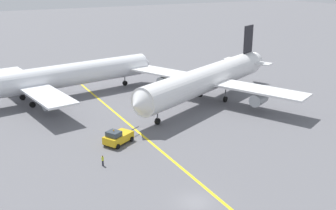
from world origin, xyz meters
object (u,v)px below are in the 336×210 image
object	(u,v)px
airliner_at_gate_left	(40,80)
airliner_being_pushed	(207,79)
ground_crew_wing_walker_right	(103,160)
pushback_tug	(118,137)

from	to	relation	value
airliner_at_gate_left	airliner_being_pushed	world-z (taller)	airliner_being_pushed
airliner_being_pushed	ground_crew_wing_walker_right	bearing A→B (deg)	-148.61
airliner_being_pushed	pushback_tug	size ratio (longest dim) A/B	5.74
airliner_at_gate_left	ground_crew_wing_walker_right	distance (m)	38.46
pushback_tug	ground_crew_wing_walker_right	size ratio (longest dim) A/B	4.68
airliner_at_gate_left	ground_crew_wing_walker_right	bearing A→B (deg)	-87.61
pushback_tug	airliner_at_gate_left	bearing A→B (deg)	102.10
airliner_at_gate_left	pushback_tug	size ratio (longest dim) A/B	7.42
pushback_tug	ground_crew_wing_walker_right	bearing A→B (deg)	-127.14
airliner_being_pushed	ground_crew_wing_walker_right	size ratio (longest dim) A/B	26.88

